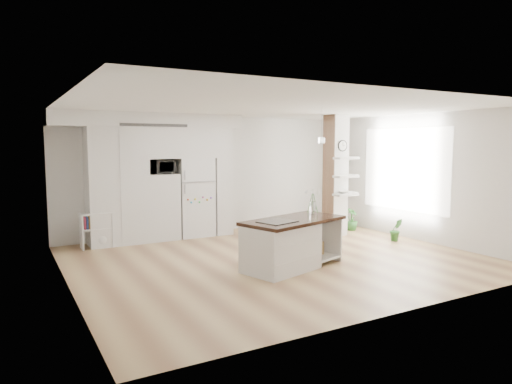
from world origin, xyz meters
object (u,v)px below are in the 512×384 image
at_px(floor_plant_a, 396,230).
at_px(kitchen_island, 286,243).
at_px(bookshelf, 98,232).
at_px(refrigerator, 194,197).

bearing_deg(floor_plant_a, kitchen_island, -168.04).
bearing_deg(bookshelf, kitchen_island, -53.45).
bearing_deg(kitchen_island, refrigerator, 78.42).
bearing_deg(refrigerator, floor_plant_a, -37.02).
height_order(kitchen_island, floor_plant_a, kitchen_island).
distance_m(kitchen_island, bookshelf, 3.97).
relative_size(refrigerator, floor_plant_a, 3.59).
distance_m(refrigerator, floor_plant_a, 4.46).
height_order(bookshelf, floor_plant_a, bookshelf).
xyz_separation_m(kitchen_island, floor_plant_a, (3.25, 0.69, -0.19)).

